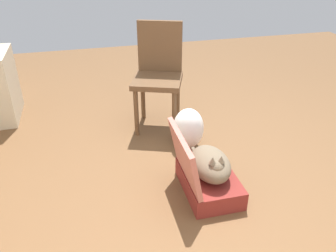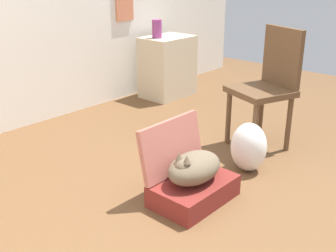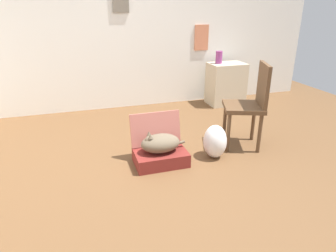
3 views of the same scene
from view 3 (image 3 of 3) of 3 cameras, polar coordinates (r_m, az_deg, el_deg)
name	(u,v)px [view 3 (image 3 of 3)]	position (r m, az deg, el deg)	size (l,w,h in m)	color
ground_plane	(175,166)	(3.30, 1.27, -7.59)	(7.68, 7.68, 0.00)	brown
wall_back	(130,26)	(5.07, -7.16, 18.14)	(6.40, 0.15, 2.60)	silver
suitcase_base	(161,157)	(3.32, -1.39, -5.96)	(0.56, 0.37, 0.15)	maroon
suitcase_lid	(156,129)	(3.38, -2.37, -0.52)	(0.56, 0.37, 0.04)	#B26356
cat	(160,143)	(3.24, -1.54, -3.23)	(0.50, 0.28, 0.24)	brown
plastic_bag_white	(215,141)	(3.45, 8.85, -2.88)	(0.26, 0.28, 0.38)	white
side_table	(226,84)	(5.34, 10.84, 7.82)	(0.60, 0.43, 0.71)	beige
vase_tall	(219,57)	(5.21, 9.58, 12.65)	(0.11, 0.11, 0.20)	#8C387A
chair	(250,102)	(3.68, 15.26, 4.33)	(0.58, 0.58, 1.01)	brown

